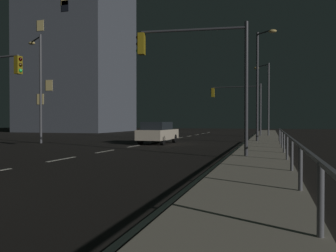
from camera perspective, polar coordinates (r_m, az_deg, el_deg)
The scene contains 12 objects.
ground_plane at distance 22.86m, azimuth -5.25°, elevation -3.27°, with size 112.00×112.00×0.00m, color black.
sidewalk_right at distance 21.22m, azimuth 15.39°, elevation -3.42°, with size 2.43×77.00×0.14m, color #9E937F.
lane_markings_center at distance 26.13m, azimuth -2.39°, elevation -2.75°, with size 0.14×50.00×0.01m.
lane_edge_line at distance 26.28m, azimuth 12.43°, elevation -2.75°, with size 0.14×53.00×0.01m.
car at distance 24.83m, azimuth -1.69°, elevation -1.05°, with size 1.89×4.43×1.57m.
traffic_light_far_left at distance 15.28m, azimuth 4.92°, elevation 10.56°, with size 4.89×0.78×5.72m.
traffic_light_near_right at distance 36.41m, azimuth 11.49°, elevation 4.43°, with size 5.22×0.40×5.30m.
street_lamp_far_end at distance 38.17m, azimuth 15.96°, elevation 5.44°, with size 1.69×1.87×7.62m.
street_lamp_mid_block at distance 26.59m, azimuth 14.97°, elevation 7.93°, with size 1.44×1.33×8.11m.
street_lamp_corner at distance 27.56m, azimuth -20.60°, elevation 7.37°, with size 2.11×1.53×8.00m.
barrier_fence at distance 13.98m, azimuth 19.13°, elevation -2.27°, with size 0.09×24.66×0.98m.
building_distant at distance 57.74m, azimuth -14.68°, elevation 10.81°, with size 14.45×13.85×23.39m.
Camera 1 is at (8.49, -3.66, 1.62)m, focal length 36.78 mm.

